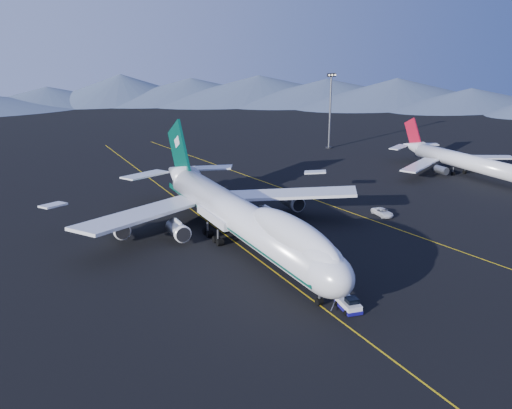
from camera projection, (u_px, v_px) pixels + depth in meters
name	position (u px, v px, depth m)	size (l,w,h in m)	color
ground	(241.00, 246.00, 105.12)	(500.00, 500.00, 0.00)	black
taxiway_line_main	(241.00, 246.00, 105.12)	(0.25, 220.00, 0.01)	gold
taxiway_line_side	(343.00, 210.00, 126.65)	(0.25, 200.00, 0.01)	gold
boeing_747	(240.00, 216.00, 103.46)	(59.62, 72.43, 19.37)	silver
pushback_tug	(348.00, 305.00, 81.07)	(3.23, 4.91, 2.00)	silver
second_jet	(461.00, 161.00, 156.57)	(41.25, 46.60, 13.26)	silver
service_van	(382.00, 212.00, 122.40)	(2.58, 5.60, 1.56)	silver
floodlight_mast	(330.00, 111.00, 190.30)	(3.08, 2.31, 24.93)	black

